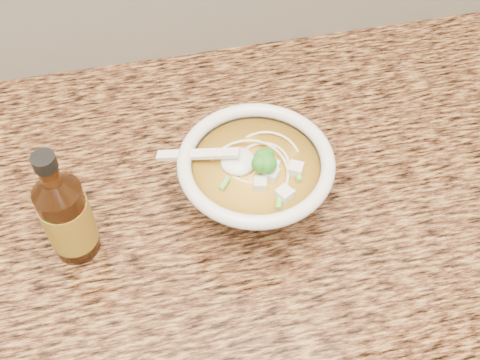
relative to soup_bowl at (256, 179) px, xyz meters
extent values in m
cube|color=black|center=(-0.15, 0.00, -0.52)|extent=(4.00, 0.65, 0.86)
cube|color=olive|center=(-0.15, 0.00, -0.07)|extent=(4.00, 0.68, 0.04)
cylinder|color=silver|center=(0.00, 0.00, -0.04)|extent=(0.08, 0.08, 0.01)
torus|color=silver|center=(0.00, 0.00, 0.03)|extent=(0.19, 0.19, 0.02)
torus|color=beige|center=(0.01, 0.01, 0.03)|extent=(0.12, 0.12, 0.00)
torus|color=beige|center=(0.01, -0.01, 0.03)|extent=(0.08, 0.08, 0.00)
torus|color=beige|center=(0.02, -0.01, 0.02)|extent=(0.13, 0.13, 0.00)
torus|color=beige|center=(0.01, 0.02, 0.02)|extent=(0.08, 0.08, 0.00)
torus|color=beige|center=(0.00, -0.01, 0.02)|extent=(0.10, 0.10, 0.00)
torus|color=beige|center=(0.01, 0.00, 0.02)|extent=(0.09, 0.09, 0.00)
torus|color=beige|center=(0.01, 0.01, 0.02)|extent=(0.11, 0.11, 0.00)
cube|color=silver|center=(-0.06, 0.01, 0.03)|extent=(0.02, 0.02, 0.01)
cube|color=silver|center=(0.05, 0.00, 0.03)|extent=(0.02, 0.02, 0.01)
cube|color=silver|center=(0.04, 0.00, 0.03)|extent=(0.02, 0.02, 0.01)
cube|color=silver|center=(-0.04, -0.02, 0.03)|extent=(0.02, 0.02, 0.01)
cube|color=silver|center=(0.03, 0.02, 0.03)|extent=(0.02, 0.02, 0.02)
cube|color=silver|center=(0.03, 0.01, 0.03)|extent=(0.02, 0.02, 0.02)
ellipsoid|color=#196014|center=(0.00, -0.01, 0.05)|extent=(0.04, 0.04, 0.03)
cylinder|color=#6ABA47|center=(0.05, 0.00, 0.03)|extent=(0.01, 0.02, 0.01)
cylinder|color=#6ABA47|center=(0.05, 0.02, 0.03)|extent=(0.02, 0.02, 0.01)
cylinder|color=#6ABA47|center=(0.01, -0.03, 0.03)|extent=(0.01, 0.02, 0.01)
cylinder|color=#6ABA47|center=(0.04, -0.03, 0.03)|extent=(0.02, 0.02, 0.01)
ellipsoid|color=silver|center=(-0.02, 0.01, 0.03)|extent=(0.04, 0.04, 0.02)
cube|color=silver|center=(-0.07, 0.02, 0.04)|extent=(0.10, 0.05, 0.03)
cylinder|color=#3E1B08|center=(-0.23, -0.02, 0.01)|extent=(0.07, 0.07, 0.12)
cylinder|color=#3E1B08|center=(-0.23, -0.02, 0.10)|extent=(0.03, 0.03, 0.02)
cylinder|color=black|center=(-0.23, -0.02, 0.12)|extent=(0.03, 0.03, 0.02)
cylinder|color=red|center=(-0.23, -0.02, 0.01)|extent=(0.07, 0.07, 0.07)
camera|label=1|loc=(-0.12, -0.44, 0.60)|focal=45.00mm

